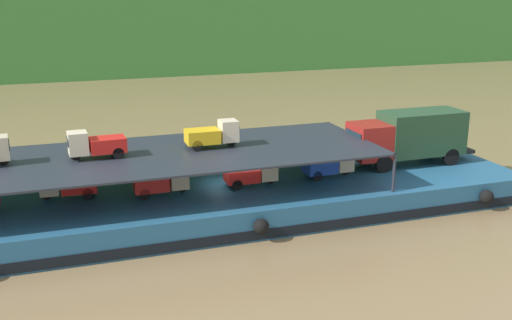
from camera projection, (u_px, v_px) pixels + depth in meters
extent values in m
plane|color=olive|center=(233.00, 211.00, 32.84)|extent=(400.00, 400.00, 0.00)
cube|color=#23567A|center=(232.00, 197.00, 32.63)|extent=(31.69, 8.69, 1.50)
cube|color=black|center=(260.00, 235.00, 28.78)|extent=(31.06, 0.06, 0.50)
sphere|color=black|center=(261.00, 226.00, 28.46)|extent=(0.74, 0.74, 0.74)
sphere|color=black|center=(487.00, 197.00, 32.45)|extent=(0.74, 0.74, 0.74)
cube|color=maroon|center=(369.00, 141.00, 34.84)|extent=(2.01, 2.20, 2.00)
cube|color=#192833|center=(353.00, 136.00, 34.42)|extent=(0.07, 1.84, 0.60)
cube|color=#234228|center=(421.00, 132.00, 35.82)|extent=(4.81, 2.33, 2.50)
cube|color=black|center=(420.00, 154.00, 36.18)|extent=(6.81, 1.42, 0.20)
cylinder|color=black|center=(366.00, 155.00, 36.18)|extent=(1.00, 0.29, 1.00)
cylinder|color=black|center=(383.00, 164.00, 34.34)|extent=(1.00, 0.29, 1.00)
cylinder|color=black|center=(431.00, 148.00, 37.56)|extent=(1.00, 0.29, 1.00)
cylinder|color=black|center=(451.00, 157.00, 35.72)|extent=(1.00, 0.29, 1.00)
cylinder|color=#232833|center=(328.00, 138.00, 37.98)|extent=(0.16, 0.16, 2.00)
cylinder|color=#232833|center=(394.00, 173.00, 30.96)|extent=(0.16, 0.16, 2.00)
cube|color=#232833|center=(159.00, 155.00, 30.70)|extent=(22.49, 7.89, 0.10)
cube|color=red|center=(79.00, 185.00, 30.33)|extent=(1.76, 1.29, 0.70)
cube|color=beige|center=(49.00, 183.00, 29.91)|extent=(0.95, 1.05, 1.10)
cube|color=#19232D|center=(38.00, 182.00, 29.75)|extent=(0.09, 0.85, 0.38)
cylinder|color=black|center=(47.00, 194.00, 30.02)|extent=(0.57, 0.17, 0.56)
cylinder|color=black|center=(88.00, 187.00, 31.02)|extent=(0.57, 0.17, 0.56)
cylinder|color=black|center=(88.00, 194.00, 30.04)|extent=(0.57, 0.17, 0.56)
cube|color=red|center=(151.00, 183.00, 30.50)|extent=(1.72, 1.23, 0.70)
cube|color=#C6B793|center=(179.00, 177.00, 30.86)|extent=(0.92, 1.02, 1.10)
cube|color=#19232D|center=(188.00, 174.00, 30.97)|extent=(0.06, 0.85, 0.38)
cylinder|color=black|center=(182.00, 187.00, 31.06)|extent=(0.56, 0.15, 0.56)
cylinder|color=black|center=(145.00, 194.00, 30.00)|extent=(0.56, 0.15, 0.56)
cylinder|color=black|center=(142.00, 188.00, 30.97)|extent=(0.56, 0.15, 0.56)
cube|color=red|center=(242.00, 175.00, 31.88)|extent=(1.73, 1.25, 0.70)
cube|color=beige|center=(267.00, 169.00, 32.23)|extent=(0.93, 1.02, 1.10)
cube|color=#19232D|center=(276.00, 166.00, 32.33)|extent=(0.06, 0.85, 0.38)
cylinder|color=black|center=(270.00, 179.00, 32.42)|extent=(0.56, 0.16, 0.56)
cylinder|color=black|center=(237.00, 185.00, 31.37)|extent=(0.56, 0.16, 0.56)
cylinder|color=black|center=(232.00, 179.00, 32.35)|extent=(0.56, 0.16, 0.56)
cube|color=#1E47B7|center=(320.00, 166.00, 33.37)|extent=(1.71, 1.22, 0.70)
cube|color=beige|center=(343.00, 160.00, 33.77)|extent=(0.91, 1.01, 1.10)
cube|color=#19232D|center=(351.00, 158.00, 33.89)|extent=(0.05, 0.85, 0.38)
cylinder|color=black|center=(345.00, 170.00, 33.97)|extent=(0.56, 0.15, 0.56)
cylinder|color=black|center=(317.00, 176.00, 32.86)|extent=(0.56, 0.15, 0.56)
cylinder|color=black|center=(309.00, 171.00, 33.82)|extent=(0.56, 0.15, 0.56)
cube|color=#19232D|center=(9.00, 145.00, 28.70)|extent=(0.09, 0.85, 0.38)
cylinder|color=black|center=(3.00, 159.00, 28.77)|extent=(0.57, 0.17, 0.56)
cube|color=red|center=(108.00, 145.00, 29.96)|extent=(1.75, 1.28, 0.70)
cube|color=beige|center=(78.00, 143.00, 29.41)|extent=(0.95, 1.04, 1.10)
cube|color=#19232D|center=(67.00, 142.00, 29.21)|extent=(0.08, 0.85, 0.38)
cylinder|color=black|center=(76.00, 155.00, 29.51)|extent=(0.57, 0.17, 0.56)
cylinder|color=black|center=(115.00, 148.00, 30.67)|extent=(0.57, 0.17, 0.56)
cylinder|color=black|center=(118.00, 153.00, 29.73)|extent=(0.57, 0.17, 0.56)
cube|color=gold|center=(202.00, 136.00, 31.59)|extent=(1.72, 1.22, 0.70)
cube|color=beige|center=(228.00, 131.00, 31.96)|extent=(0.91, 1.01, 1.10)
cube|color=#19232D|center=(237.00, 128.00, 32.07)|extent=(0.05, 0.85, 0.38)
cylinder|color=black|center=(231.00, 141.00, 32.16)|extent=(0.56, 0.15, 0.56)
cylinder|color=black|center=(197.00, 146.00, 31.08)|extent=(0.56, 0.15, 0.56)
cylinder|color=black|center=(193.00, 141.00, 32.05)|extent=(0.56, 0.15, 0.56)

